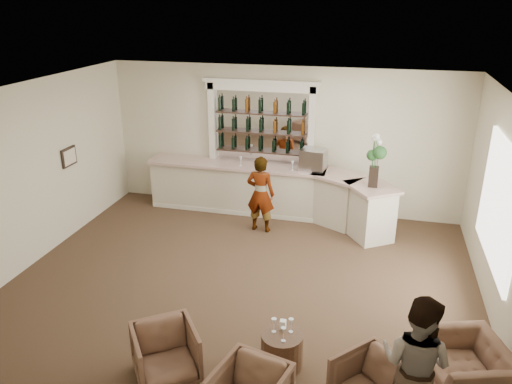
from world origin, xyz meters
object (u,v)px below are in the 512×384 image
guest (415,364)px  armchair_left (166,354)px  armchair_far (466,369)px  sommelier (261,194)px  flower_vase (375,157)px  bar_counter (271,192)px  espresso_machine (313,160)px  cocktail_table (282,350)px

guest → armchair_left: size_ratio=2.14×
guest → armchair_far: bearing=-107.9°
armchair_far → armchair_left: bearing=-98.8°
sommelier → flower_vase: 2.45m
bar_counter → espresso_machine: (0.92, 0.10, 0.80)m
sommelier → bar_counter: bearing=-88.1°
bar_counter → espresso_machine: size_ratio=10.79×
cocktail_table → sommelier: (-1.28, 4.05, 0.57)m
sommelier → armchair_far: size_ratio=1.56×
armchair_far → flower_vase: size_ratio=0.98×
bar_counter → flower_vase: flower_vase is taller
espresso_machine → flower_vase: bearing=-22.1°
cocktail_table → guest: 1.85m
cocktail_table → bar_counter: bearing=104.3°
bar_counter → armchair_left: (-0.18, -5.44, -0.21)m
bar_counter → flower_vase: 2.59m
guest → espresso_machine: size_ratio=3.26×
guest → espresso_machine: 5.93m
cocktail_table → armchair_far: size_ratio=0.54×
guest → espresso_machine: (-1.95, 5.58, 0.51)m
guest → armchair_far: guest is taller
cocktail_table → guest: guest is taller
armchair_far → guest: bearing=-63.4°
armchair_left → armchair_far: (3.74, 0.67, -0.02)m
cocktail_table → espresso_machine: bearing=93.7°
cocktail_table → sommelier: bearing=107.6°
armchair_far → flower_vase: bearing=179.0°
sommelier → espresso_machine: 1.43m
guest → bar_counter: bearing=-35.9°
bar_counter → armchair_far: bearing=-53.3°
espresso_machine → bar_counter: bearing=-167.1°
bar_counter → guest: size_ratio=3.31×
sommelier → armchair_left: 4.65m
bar_counter → armchair_far: bar_counter is taller
armchair_left → flower_vase: bearing=27.2°
bar_counter → sommelier: bearing=-92.8°
cocktail_table → guest: bearing=-20.9°
guest → espresso_machine: bearing=-44.2°
armchair_left → armchair_far: bearing=-26.2°
bar_counter → guest: guest is taller
cocktail_table → armchair_far: 2.33m
bar_counter → espresso_machine: bearing=5.9°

